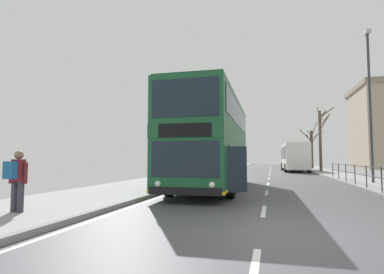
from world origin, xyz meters
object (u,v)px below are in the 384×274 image
object	(u,v)px
background_bus_far_lane	(294,156)
pedestrian_with_backpack	(17,177)
street_lamp_far_side	(370,94)
bare_tree_far_01	(312,148)
bare_tree_far_00	(321,137)
double_decker_bus_main	(212,142)

from	to	relation	value
background_bus_far_lane	pedestrian_with_backpack	distance (m)	32.01
street_lamp_far_side	bare_tree_far_01	bearing A→B (deg)	90.51
bare_tree_far_00	background_bus_far_lane	bearing A→B (deg)	139.37
double_decker_bus_main	background_bus_far_lane	bearing A→B (deg)	76.89
pedestrian_with_backpack	bare_tree_far_00	bearing A→B (deg)	68.39
street_lamp_far_side	bare_tree_far_01	world-z (taller)	street_lamp_far_side
double_decker_bus_main	bare_tree_far_00	xyz separation A→B (m)	(7.87, 20.33, 1.48)
double_decker_bus_main	bare_tree_far_01	size ratio (longest dim) A/B	1.70
bare_tree_far_01	bare_tree_far_00	bearing A→B (deg)	-91.10
double_decker_bus_main	pedestrian_with_backpack	world-z (taller)	double_decker_bus_main
double_decker_bus_main	bare_tree_far_00	distance (m)	21.85
double_decker_bus_main	street_lamp_far_side	bearing A→B (deg)	29.54
street_lamp_far_side	bare_tree_far_01	xyz separation A→B (m)	(-0.23, 25.40, -2.22)
bare_tree_far_00	bare_tree_far_01	size ratio (longest dim) A/B	1.11
pedestrian_with_backpack	street_lamp_far_side	bearing A→B (deg)	47.76
double_decker_bus_main	bare_tree_far_01	bearing A→B (deg)	75.02
background_bus_far_lane	bare_tree_far_01	world-z (taller)	bare_tree_far_01
background_bus_far_lane	pedestrian_with_backpack	xyz separation A→B (m)	(-8.71, -30.80, -0.67)
double_decker_bus_main	pedestrian_with_backpack	bearing A→B (deg)	-112.75
pedestrian_with_backpack	bare_tree_far_01	size ratio (longest dim) A/B	0.25
pedestrian_with_backpack	bare_tree_far_01	xyz separation A→B (m)	(11.50, 38.32, 1.89)
pedestrian_with_backpack	background_bus_far_lane	bearing A→B (deg)	74.21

